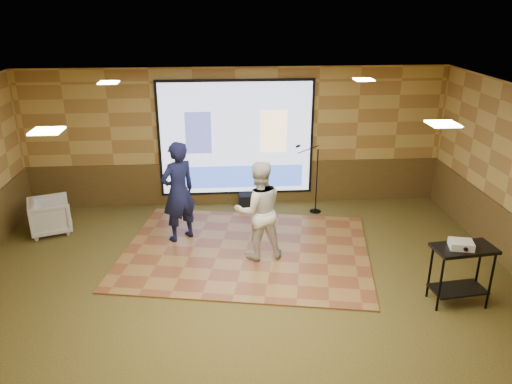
{
  "coord_description": "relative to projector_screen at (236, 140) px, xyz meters",
  "views": [
    {
      "loc": [
        -0.33,
        -6.9,
        4.31
      ],
      "look_at": [
        0.23,
        0.79,
        1.3
      ],
      "focal_mm": 35.0,
      "sensor_mm": 36.0,
      "label": 1
    }
  ],
  "objects": [
    {
      "name": "ground",
      "position": [
        0.0,
        -3.44,
        -1.47
      ],
      "size": [
        9.0,
        9.0,
        0.0
      ],
      "primitive_type": "plane",
      "color": "#32391A",
      "rests_on": "ground"
    },
    {
      "name": "room_shell",
      "position": [
        0.0,
        -3.44,
        0.62
      ],
      "size": [
        9.04,
        7.04,
        3.02
      ],
      "color": "tan",
      "rests_on": "ground"
    },
    {
      "name": "wainscot_back",
      "position": [
        0.0,
        0.04,
        -1.0
      ],
      "size": [
        9.0,
        0.04,
        0.95
      ],
      "primitive_type": "cube",
      "color": "#4C3A19",
      "rests_on": "ground"
    },
    {
      "name": "projector_screen",
      "position": [
        0.0,
        0.0,
        0.0
      ],
      "size": [
        3.32,
        0.06,
        2.52
      ],
      "color": "black",
      "rests_on": "room_shell"
    },
    {
      "name": "downlight_nw",
      "position": [
        -2.2,
        -1.64,
        1.5
      ],
      "size": [
        0.32,
        0.32,
        0.02
      ],
      "primitive_type": "cube",
      "color": "#FFEEBF",
      "rests_on": "room_shell"
    },
    {
      "name": "downlight_ne",
      "position": [
        2.2,
        -1.64,
        1.5
      ],
      "size": [
        0.32,
        0.32,
        0.02
      ],
      "primitive_type": "cube",
      "color": "#FFEEBF",
      "rests_on": "room_shell"
    },
    {
      "name": "downlight_sw",
      "position": [
        -2.2,
        -4.94,
        1.5
      ],
      "size": [
        0.32,
        0.32,
        0.02
      ],
      "primitive_type": "cube",
      "color": "#FFEEBF",
      "rests_on": "room_shell"
    },
    {
      "name": "downlight_se",
      "position": [
        2.2,
        -4.94,
        1.5
      ],
      "size": [
        0.32,
        0.32,
        0.02
      ],
      "primitive_type": "cube",
      "color": "#FFEEBF",
      "rests_on": "room_shell"
    },
    {
      "name": "dance_floor",
      "position": [
        0.08,
        -2.27,
        -1.46
      ],
      "size": [
        4.92,
        4.08,
        0.03
      ],
      "primitive_type": "cube",
      "rotation": [
        0.0,
        0.0,
        -0.18
      ],
      "color": "olive",
      "rests_on": "ground"
    },
    {
      "name": "player_left",
      "position": [
        -1.14,
        -1.72,
        -0.49
      ],
      "size": [
        0.83,
        0.78,
        1.9
      ],
      "primitive_type": "imported",
      "rotation": [
        0.0,
        0.0,
        3.78
      ],
      "color": "#12163A",
      "rests_on": "dance_floor"
    },
    {
      "name": "player_right",
      "position": [
        0.29,
        -2.52,
        -0.56
      ],
      "size": [
        0.96,
        0.8,
        1.76
      ],
      "primitive_type": "imported",
      "rotation": [
        0.0,
        0.0,
        3.31
      ],
      "color": "silver",
      "rests_on": "dance_floor"
    },
    {
      "name": "av_table",
      "position": [
        3.16,
        -4.13,
        -0.82
      ],
      "size": [
        0.89,
        0.47,
        0.94
      ],
      "rotation": [
        0.0,
        0.0,
        0.12
      ],
      "color": "black",
      "rests_on": "ground"
    },
    {
      "name": "projector",
      "position": [
        3.09,
        -4.15,
        -0.48
      ],
      "size": [
        0.38,
        0.34,
        0.11
      ],
      "primitive_type": "cube",
      "rotation": [
        0.0,
        0.0,
        -0.23
      ],
      "color": "silver",
      "rests_on": "av_table"
    },
    {
      "name": "mic_stand",
      "position": [
        1.61,
        -0.58,
        -0.98
      ],
      "size": [
        0.59,
        0.24,
        1.52
      ],
      "rotation": [
        0.0,
        0.0,
        -0.32
      ],
      "color": "black",
      "rests_on": "ground"
    },
    {
      "name": "banquet_chair",
      "position": [
        -3.69,
        -1.18,
        -1.13
      ],
      "size": [
        0.96,
        0.95,
        0.69
      ],
      "primitive_type": "imported",
      "rotation": [
        0.0,
        0.0,
        1.92
      ],
      "color": "gray",
      "rests_on": "ground"
    },
    {
      "name": "duffel_bag",
      "position": [
        0.27,
        -0.19,
        -1.33
      ],
      "size": [
        0.47,
        0.32,
        0.28
      ],
      "primitive_type": "cube",
      "rotation": [
        0.0,
        0.0,
        0.04
      ],
      "color": "black",
      "rests_on": "ground"
    }
  ]
}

